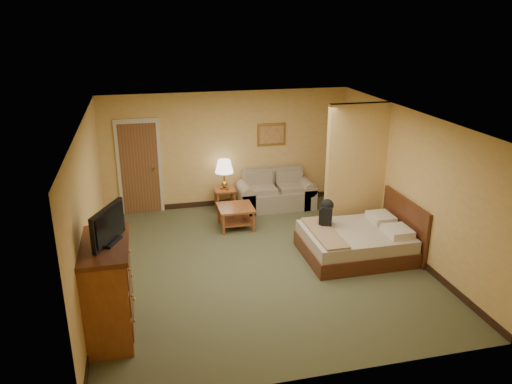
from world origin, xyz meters
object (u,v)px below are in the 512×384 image
object	(u,v)px
coffee_table	(236,213)
bed	(359,241)
loveseat	(275,195)
dresser	(107,289)

from	to	relation	value
coffee_table	bed	size ratio (longest dim) A/B	0.37
coffee_table	bed	world-z (taller)	bed
coffee_table	bed	distance (m)	2.60
loveseat	bed	bearing A→B (deg)	-72.82
loveseat	dresser	world-z (taller)	dresser
loveseat	coffee_table	xyz separation A→B (m)	(-1.10, -0.92, 0.05)
loveseat	coffee_table	bearing A→B (deg)	-140.06
coffee_table	dresser	xyz separation A→B (m)	(-2.37, -3.16, 0.36)
loveseat	dresser	distance (m)	5.38
loveseat	bed	distance (m)	2.80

